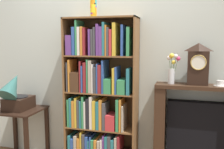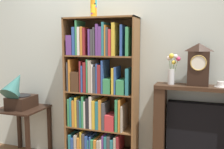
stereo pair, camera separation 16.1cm
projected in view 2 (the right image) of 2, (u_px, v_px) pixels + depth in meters
wall_back at (109, 60)px, 3.20m from camera, size 4.43×0.08×2.63m
bookshelf at (99, 102)px, 3.08m from camera, size 0.87×0.32×1.83m
cup_stack at (94, 7)px, 2.92m from camera, size 0.07×0.08×0.22m
side_table_left at (23, 119)px, 3.36m from camera, size 0.57×0.54×0.68m
gramophone at (18, 93)px, 3.26m from camera, size 0.28×0.48×0.53m
fireplace_mantel at (198, 134)px, 2.80m from camera, size 0.97×0.26×1.08m
mantel_clock at (198, 65)px, 2.69m from camera, size 0.22×0.12×0.46m
flower_vase at (172, 69)px, 2.79m from camera, size 0.15×0.12×0.34m
teacup_with_saucer at (221, 85)px, 2.64m from camera, size 0.14×0.14×0.06m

